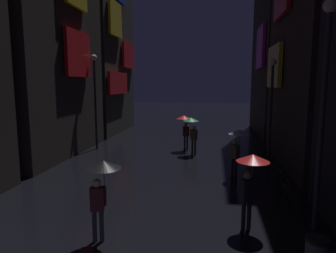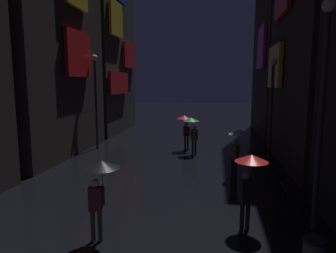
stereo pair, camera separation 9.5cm
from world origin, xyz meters
TOP-DOWN VIEW (x-y plane):
  - building_left_far at (-7.47, 21.72)m, footprint 4.25×7.45m
  - building_right_mid at (7.48, 13.23)m, footprint 4.25×8.46m
  - pedestrian_foreground_right_clear at (3.18, 10.27)m, footprint 0.90×0.90m
  - pedestrian_midstreet_left_black at (-0.58, 4.48)m, footprint 0.90×0.90m
  - pedestrian_far_right_green at (0.93, 14.34)m, footprint 0.90×0.90m
  - pedestrian_foreground_left_red at (3.20, 5.73)m, footprint 0.90×0.90m
  - pedestrian_midstreet_centre_red at (0.41, 15.42)m, footprint 0.90×0.90m
  - bicycle_parked_at_storefront at (4.60, 7.95)m, footprint 0.13×1.82m
  - streetlamp_right_near at (5.00, 5.99)m, footprint 0.36×0.36m
  - streetlamp_left_far at (-5.00, 14.90)m, footprint 0.36×0.36m
  - streetlamp_right_far at (5.00, 13.33)m, footprint 0.36×0.36m

SIDE VIEW (x-z plane):
  - bicycle_parked_at_storefront at x=4.60m, z-range -0.09..0.87m
  - pedestrian_foreground_right_clear at x=3.18m, z-range 0.61..2.73m
  - pedestrian_midstreet_left_black at x=-0.58m, z-range 0.61..2.73m
  - pedestrian_far_right_green at x=0.93m, z-range 0.61..2.73m
  - pedestrian_foreground_left_red at x=3.20m, z-range 0.61..2.73m
  - pedestrian_midstreet_centre_red at x=0.41m, z-range 0.61..2.73m
  - streetlamp_right_far at x=5.00m, z-range 0.68..5.93m
  - streetlamp_left_far at x=-5.00m, z-range 0.70..6.43m
  - streetlamp_right_near at x=5.00m, z-range 0.72..6.86m
  - building_left_far at x=-7.47m, z-range 0.01..14.15m
  - building_right_mid at x=7.48m, z-range 0.01..15.79m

